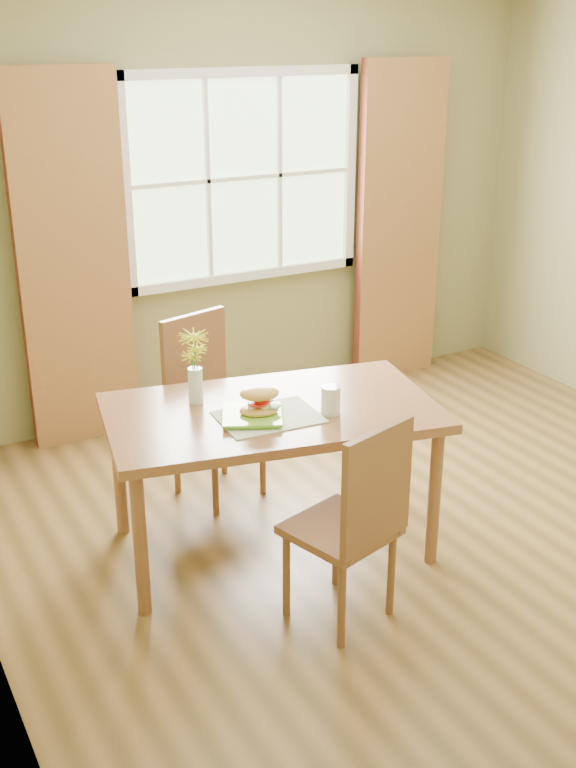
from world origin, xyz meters
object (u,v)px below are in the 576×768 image
at_px(chair_far, 208,398).
at_px(croissant_sandwich, 260,401).
at_px(dining_table, 272,423).
at_px(flower_vase, 194,360).
at_px(chair_near, 355,517).
at_px(water_glass, 331,401).

relative_size(chair_far, croissant_sandwich, 4.66).
distance_m(dining_table, flower_vase, 0.46).
bearing_deg(croissant_sandwich, chair_near, -60.54).
bearing_deg(flower_vase, water_glass, -40.39).
relative_size(dining_table, water_glass, 12.46).
xyz_separation_m(dining_table, chair_far, (-0.02, 0.70, -0.13)).
bearing_deg(croissant_sandwich, flower_vase, 137.42).
relative_size(dining_table, chair_far, 1.69).
height_order(chair_near, water_glass, chair_near).
distance_m(chair_near, flower_vase, 1.07).
bearing_deg(croissant_sandwich, water_glass, -0.15).
height_order(chair_far, croissant_sandwich, chair_far).
bearing_deg(croissant_sandwich, dining_table, 56.47).
distance_m(water_glass, flower_vase, 0.66).
xyz_separation_m(chair_near, flower_vase, (-0.30, 0.93, 0.44)).
distance_m(chair_near, croissant_sandwich, 0.70).
bearing_deg(dining_table, croissant_sandwich, -130.25).
xyz_separation_m(chair_far, water_glass, (0.23, -0.89, 0.27)).
bearing_deg(flower_vase, dining_table, -39.70).
relative_size(chair_near, croissant_sandwich, 4.48).
height_order(dining_table, water_glass, water_glass).
bearing_deg(chair_far, flower_vase, -133.67).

